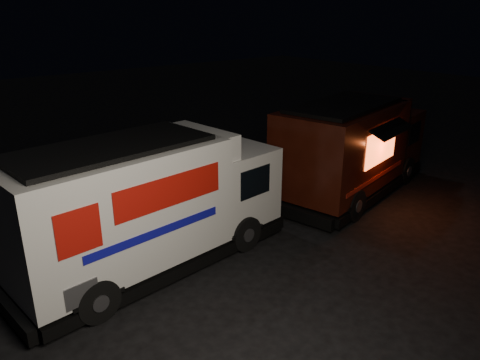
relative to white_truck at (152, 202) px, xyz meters
The scene contains 3 objects.
ground 2.78m from the white_truck, 59.77° to the right, with size 80.00×80.00×0.00m, color black.
white_truck is the anchor object (origin of this frame).
red_truck 8.06m from the white_truck, ahead, with size 7.31×2.69×3.40m, color #37100A, non-canonical shape.
Camera 1 is at (-6.19, -7.97, 6.38)m, focal length 35.00 mm.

